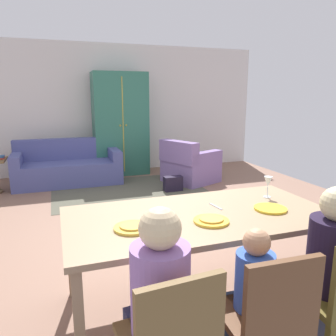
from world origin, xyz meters
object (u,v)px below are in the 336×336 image
plate_near_child (211,221)px  person_child (250,307)px  armoire (120,124)px  wine_glass (268,183)px  person_woman (326,277)px  handbag (173,184)px  dining_table (200,222)px  person_man (158,315)px  plate_near_man (132,228)px  armchair (189,166)px  dining_chair_child (268,316)px  couch (68,167)px  plate_near_woman (270,209)px

plate_near_child → person_child: size_ratio=0.27×
armoire → person_child: bearing=-93.3°
wine_glass → person_woman: size_ratio=0.17×
handbag → armoire: bearing=109.8°
dining_table → person_man: size_ratio=1.80×
wine_glass → armoire: bearing=95.1°
dining_table → plate_near_man: size_ratio=7.97×
armchair → handbag: (-0.50, -0.48, -0.19)m
plate_near_man → person_man: 0.62m
person_child → plate_near_child: bearing=90.1°
dining_chair_child → armchair: dining_chair_child is taller
person_woman → handbag: bearing=84.7°
person_child → armchair: 4.47m
couch → person_child: bearing=-80.8°
handbag → plate_near_man: bearing=-114.4°
dining_table → plate_near_child: 0.19m
dining_table → person_man: (-0.55, -0.69, -0.18)m
couch → armchair: size_ratio=1.70×
person_child → person_woman: person_woman is taller
person_woman → armoire: (-0.24, 5.37, 0.54)m
dining_table → dining_chair_child: bearing=-90.2°
dining_table → plate_near_man: 0.57m
person_child → person_woman: size_ratio=0.83×
armchair → couch: bearing=162.8°
armoire → plate_near_woman: bearing=-87.2°
dining_table → handbag: dining_table is taller
person_child → dining_chair_child: bearing=-91.4°
armchair → handbag: 0.72m
plate_near_man → armchair: bearing=62.0°
plate_near_child → person_woman: person_woman is taller
plate_near_woman → dining_table: bearing=169.7°
armchair → dining_chair_child: bearing=-107.6°
wine_glass → armchair: wine_glass is taller
plate_near_child → wine_glass: bearing=26.6°
person_child → plate_near_man: bearing=133.8°
plate_near_child → armoire: size_ratio=0.12×
plate_near_man → couch: 4.38m
armoire → armchair: bearing=-46.4°
wine_glass → handbag: size_ratio=0.58×
wine_glass → person_woman: person_woman is taller
plate_near_child → armchair: 4.01m
wine_glass → plate_near_man: bearing=-166.7°
plate_near_man → plate_near_woman: bearing=1.0°
armoire → person_woman: bearing=-87.5°
dining_table → person_woman: person_woman is taller
plate_near_woman → armchair: 3.77m
plate_near_woman → armchair: bearing=76.9°
plate_near_man → person_man: person_man is taller
plate_near_woman → person_woman: 0.64m
plate_near_woman → couch: 4.56m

